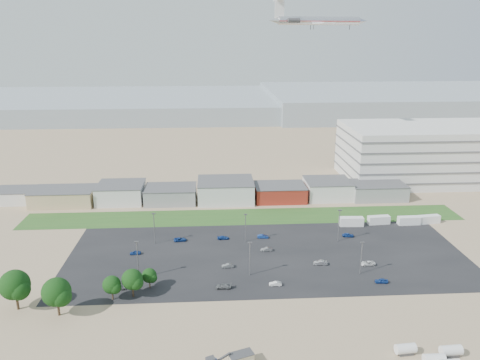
{
  "coord_description": "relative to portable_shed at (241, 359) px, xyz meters",
  "views": [
    {
      "loc": [
        -10.99,
        -108.19,
        63.5
      ],
      "look_at": [
        -3.13,
        22.0,
        23.42
      ],
      "focal_mm": 35.0,
      "sensor_mm": 36.0,
      "label": 1
    }
  ],
  "objects": [
    {
      "name": "parked_car_10",
      "position": [
        -30.02,
        31.22,
        -0.7
      ],
      "size": [
        3.92,
        1.79,
        1.11
      ],
      "primitive_type": "imported",
      "rotation": [
        0.0,
        0.0,
        1.63
      ],
      "color": "#595B5E",
      "rests_on": "ground"
    },
    {
      "name": "box_trailer_a",
      "position": [
        43.09,
        70.1,
        0.3
      ],
      "size": [
        8.41,
        2.99,
        3.11
      ],
      "primitive_type": null,
      "rotation": [
        0.0,
        0.0,
        -0.05
      ],
      "color": "silver",
      "rests_on": "ground"
    },
    {
      "name": "airliner",
      "position": [
        41.69,
        130.11,
        68.74
      ],
      "size": [
        48.02,
        35.84,
        13.13
      ],
      "primitive_type": null,
      "rotation": [
        0.0,
        0.0,
        0.13
      ],
      "color": "silver"
    },
    {
      "name": "parking_garage",
      "position": [
        95.99,
        123.87,
        11.24
      ],
      "size": [
        80.0,
        40.0,
        25.0
      ],
      "primitive_type": "cube",
      "color": "silver",
      "rests_on": "ground"
    },
    {
      "name": "parked_car_1",
      "position": [
        25.69,
        41.69,
        -0.6
      ],
      "size": [
        4.09,
        1.79,
        1.31
      ],
      "primitive_type": "imported",
      "rotation": [
        0.0,
        0.0,
        -1.68
      ],
      "color": "#A5A5AA",
      "rests_on": "ground"
    },
    {
      "name": "parked_car_11",
      "position": [
        11.06,
        61.43,
        -0.66
      ],
      "size": [
        3.72,
        1.52,
        1.2
      ],
      "primitive_type": "imported",
      "rotation": [
        0.0,
        0.0,
        1.5
      ],
      "color": "navy",
      "rests_on": "ground"
    },
    {
      "name": "lightpole_front_l",
      "position": [
        -25.81,
        36.88,
        4.24
      ],
      "size": [
        1.29,
        0.54,
        11.0
      ],
      "primitive_type": null,
      "color": "slate",
      "rests_on": "ground"
    },
    {
      "name": "parked_car_0",
      "position": [
        39.41,
        40.64,
        -0.66
      ],
      "size": [
        4.37,
        2.18,
        1.19
      ],
      "primitive_type": "imported",
      "rotation": [
        0.0,
        0.0,
        -1.52
      ],
      "color": "silver",
      "rests_on": "ground"
    },
    {
      "name": "lightpole_front_m",
      "position": [
        4.7,
        36.86,
        3.7
      ],
      "size": [
        1.17,
        0.49,
        9.92
      ],
      "primitive_type": null,
      "color": "slate",
      "rests_on": "ground"
    },
    {
      "name": "storage_tank_nw",
      "position": [
        34.45,
        1.17,
        0.01
      ],
      "size": [
        4.39,
        2.47,
        2.53
      ],
      "primitive_type": null,
      "rotation": [
        0.0,
        0.0,
        0.09
      ],
      "color": "silver",
      "rests_on": "ground"
    },
    {
      "name": "parked_car_3",
      "position": [
        -2.74,
        30.06,
        -0.64
      ],
      "size": [
        4.33,
        1.91,
        1.24
      ],
      "primitive_type": "imported",
      "rotation": [
        0.0,
        0.0,
        -1.61
      ],
      "color": "#595B5E",
      "rests_on": "ground"
    },
    {
      "name": "tree_mid",
      "position": [
        -30.78,
        26.32,
        2.4
      ],
      "size": [
        4.87,
        4.87,
        7.31
      ],
      "primitive_type": null,
      "color": "black",
      "rests_on": "ground"
    },
    {
      "name": "box_trailer_b",
      "position": [
        53.28,
        71.21,
        0.19
      ],
      "size": [
        7.91,
        3.07,
        2.9
      ],
      "primitive_type": null,
      "rotation": [
        0.0,
        0.0,
        0.09
      ],
      "color": "silver",
      "rests_on": "ground"
    },
    {
      "name": "tree_left",
      "position": [
        -42.17,
        20.01,
        4.22
      ],
      "size": [
        7.3,
        7.3,
        10.95
      ],
      "primitive_type": null,
      "color": "black",
      "rests_on": "ground"
    },
    {
      "name": "parked_car_13",
      "position": [
        11.09,
        30.68,
        -0.7
      ],
      "size": [
        3.39,
        1.29,
        1.1
      ],
      "primitive_type": "imported",
      "rotation": [
        0.0,
        0.0,
        -1.61
      ],
      "color": "silver",
      "rests_on": "ground"
    },
    {
      "name": "lightpole_back_m",
      "position": [
        5.12,
        59.14,
        3.47
      ],
      "size": [
        1.11,
        0.46,
        9.45
      ],
      "primitive_type": null,
      "color": "slate",
      "rests_on": "ground"
    },
    {
      "name": "lightpole_front_r",
      "position": [
        35.61,
        35.79,
        3.56
      ],
      "size": [
        1.13,
        0.47,
        9.63
      ],
      "primitive_type": null,
      "color": "slate",
      "rests_on": "ground"
    },
    {
      "name": "building_row",
      "position": [
        -11.01,
        99.87,
        2.74
      ],
      "size": [
        170.0,
        20.0,
        8.0
      ],
      "primitive_type": null,
      "color": "silver",
      "rests_on": "ground"
    },
    {
      "name": "parked_car_7",
      "position": [
        11.13,
        51.68,
        -0.67
      ],
      "size": [
        3.58,
        1.39,
        1.16
      ],
      "primitive_type": "imported",
      "rotation": [
        0.0,
        0.0,
        -1.53
      ],
      "color": "#595B5E",
      "rests_on": "ground"
    },
    {
      "name": "tree_right",
      "position": [
        -25.86,
        27.45,
        3.02
      ],
      "size": [
        5.7,
        5.7,
        8.55
      ],
      "primitive_type": null,
      "color": "black",
      "rests_on": "ground"
    },
    {
      "name": "parked_car_4",
      "position": [
        -1.23,
        41.61,
        -0.68
      ],
      "size": [
        3.58,
        1.5,
        1.15
      ],
      "primitive_type": "imported",
      "rotation": [
        0.0,
        0.0,
        -1.49
      ],
      "color": "#595B5E",
      "rests_on": "ground"
    },
    {
      "name": "parked_car_6",
      "position": [
        -2.02,
        61.33,
        -0.71
      ],
      "size": [
        3.85,
        1.74,
        1.09
      ],
      "primitive_type": "imported",
      "rotation": [
        0.0,
        0.0,
        1.63
      ],
      "color": "navy",
      "rests_on": "ground"
    },
    {
      "name": "ground",
      "position": [
        5.99,
        28.87,
        -1.26
      ],
      "size": [
        700.0,
        700.0,
        0.0
      ],
      "primitive_type": "plane",
      "color": "#987C61",
      "rests_on": "ground"
    },
    {
      "name": "lightpole_back_l",
      "position": [
        -23.91,
        59.42,
        3.9
      ],
      "size": [
        1.21,
        0.51,
        10.31
      ],
      "primitive_type": null,
      "color": "slate",
      "rests_on": "ground"
    },
    {
      "name": "box_trailer_c",
      "position": [
        63.72,
        70.02,
        0.2
      ],
      "size": [
        7.83,
        2.68,
        2.91
      ],
      "primitive_type": null,
      "rotation": [
        0.0,
        0.0,
        0.03
      ],
      "color": "silver",
      "rests_on": "ground"
    },
    {
      "name": "parked_car_9",
      "position": [
        -16.0,
        60.71,
        -0.68
      ],
      "size": [
        4.3,
        2.32,
        1.15
      ],
      "primitive_type": "imported",
      "rotation": [
        0.0,
        0.0,
        1.67
      ],
      "color": "navy",
      "rests_on": "ground"
    },
    {
      "name": "parked_car_8",
      "position": [
        39.33,
        60.81,
        -0.61
      ],
      "size": [
        3.91,
        1.9,
        1.29
      ],
      "primitive_type": "imported",
      "rotation": [
        0.0,
        0.0,
        1.47
      ],
      "color": "navy",
      "rests_on": "ground"
    },
    {
      "name": "lightpole_back_r",
      "position": [
        35.15,
        57.67,
        4.12
      ],
      "size": [
        1.27,
        0.53,
        10.76
      ],
      "primitive_type": null,
      "color": "slate",
      "rests_on": "ground"
    },
    {
      "name": "grass_strip",
      "position": [
        5.99,
        80.87,
        -1.25
      ],
      "size": [
        160.0,
        16.0,
        0.02
      ],
      "primitive_type": "cube",
      "color": "#27551F",
      "rests_on": "ground"
    },
    {
      "name": "tree_near",
      "position": [
        -22.18,
        31.68,
        1.84
      ],
      "size": [
        4.13,
        4.13,
        6.19
      ],
      "primitive_type": null,
      "color": "black",
      "rests_on": "ground"
    },
    {
      "name": "tree_far_left",
      "position": [
        -52.91,
        23.25,
        4.57
      ],
      "size": [
        7.77,
        7.77,
        11.66
      ],
      "primitive_type": null,
      "color": "black",
      "rests_on": "ground"
    },
    {
      "name": "parked_car_5",
      "position": [
        -29.06,
        51.85,
        -0.68
      ],
      "size": [
        3.4,
        1.44,
        1.15
      ],
      "primitive_type": "imported",
      "rotation": [
        0.0,
        0.0,
        -1.54
      ],
      "color": "navy",
      "rests_on": "ground"
    },
    {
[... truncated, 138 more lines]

